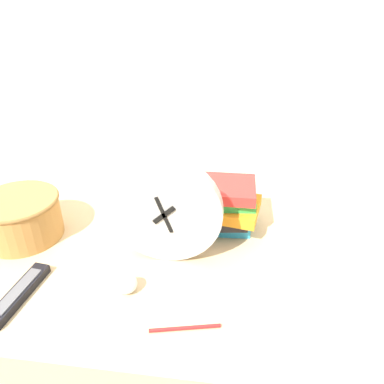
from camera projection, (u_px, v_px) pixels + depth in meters
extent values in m
cube|color=silver|center=(174.00, 38.00, 1.08)|extent=(6.00, 0.04, 2.40)
cube|color=tan|center=(158.00, 347.00, 1.15)|extent=(1.20, 0.67, 0.73)
cylinder|color=#B7B2A8|center=(165.00, 211.00, 0.89)|extent=(0.28, 0.03, 0.28)
cylinder|color=silver|center=(165.00, 213.00, 0.89)|extent=(0.24, 0.01, 0.24)
cube|color=black|center=(164.00, 215.00, 0.88)|extent=(0.06, 0.01, 0.05)
cube|color=black|center=(164.00, 215.00, 0.88)|extent=(0.04, 0.01, 0.10)
cylinder|color=black|center=(164.00, 215.00, 0.88)|extent=(0.01, 0.00, 0.01)
cube|color=#2D9ED1|center=(210.00, 218.00, 1.09)|extent=(0.23, 0.16, 0.03)
cube|color=#232328|center=(211.00, 214.00, 1.06)|extent=(0.21, 0.17, 0.02)
cube|color=orange|center=(217.00, 206.00, 1.04)|extent=(0.25, 0.18, 0.03)
cube|color=green|center=(214.00, 195.00, 1.04)|extent=(0.23, 0.16, 0.03)
cube|color=red|center=(220.00, 188.00, 1.01)|extent=(0.19, 0.14, 0.03)
cylinder|color=#B27A3D|center=(21.00, 217.00, 1.01)|extent=(0.21, 0.21, 0.12)
torus|color=olive|center=(16.00, 201.00, 0.99)|extent=(0.22, 0.22, 0.01)
cube|color=black|center=(19.00, 294.00, 0.84)|extent=(0.06, 0.19, 0.02)
cube|color=#59595E|center=(18.00, 290.00, 0.83)|extent=(0.04, 0.14, 0.00)
sphere|color=white|center=(127.00, 283.00, 0.85)|extent=(0.05, 0.05, 0.05)
cylinder|color=#B21E1E|center=(185.00, 328.00, 0.76)|extent=(0.15, 0.04, 0.01)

